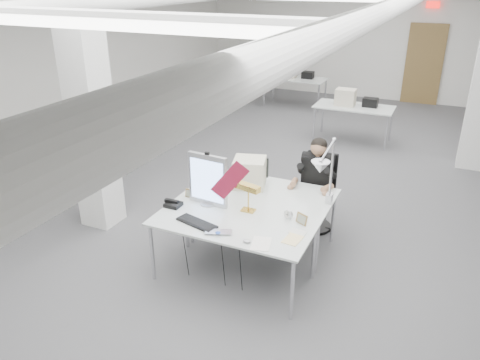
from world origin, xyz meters
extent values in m
cube|color=#4B4B4D|center=(0.00, 0.00, -0.01)|extent=(10.00, 14.00, 0.02)
cube|color=silver|center=(0.00, 7.01, 1.60)|extent=(10.00, 0.02, 3.20)
cube|color=silver|center=(-5.01, 0.00, 1.60)|extent=(0.02, 14.00, 3.20)
cube|color=white|center=(-2.30, -2.00, 1.60)|extent=(0.45, 0.45, 3.20)
cube|color=brown|center=(1.20, 6.94, 1.05)|extent=(0.95, 0.08, 2.10)
cube|color=red|center=(1.20, 6.90, 2.55)|extent=(0.32, 0.06, 0.16)
cube|color=white|center=(0.00, -4.00, 2.98)|extent=(2.80, 0.14, 0.08)
cube|color=silver|center=(0.00, -2.50, 0.74)|extent=(1.80, 0.90, 0.02)
cube|color=silver|center=(0.00, -1.60, 0.74)|extent=(1.80, 0.90, 0.02)
cube|color=silver|center=(0.20, 3.00, 0.74)|extent=(1.60, 0.80, 0.02)
cube|color=silver|center=(-1.80, 5.20, 0.74)|extent=(1.60, 0.80, 0.02)
cube|color=gray|center=(-3.50, 6.65, 0.60)|extent=(0.45, 0.55, 1.20)
cube|color=#ADADB2|center=(-0.46, -2.21, 1.07)|extent=(0.51, 0.09, 0.63)
cube|color=maroon|center=(-0.15, -2.25, 1.13)|extent=(0.42, 0.18, 0.48)
cube|color=black|center=(-0.34, -2.70, 0.77)|extent=(0.52, 0.28, 0.02)
imported|color=#B6B6BB|center=(-0.02, -2.82, 0.77)|extent=(0.33, 0.28, 0.02)
ellipsoid|color=#A3A4A8|center=(0.31, -2.83, 0.77)|extent=(0.10, 0.07, 0.04)
cube|color=black|center=(-0.81, -2.44, 0.78)|extent=(0.18, 0.16, 0.05)
cube|color=#9D7843|center=(-0.74, -2.15, 0.81)|extent=(0.13, 0.04, 0.11)
cube|color=olive|center=(0.70, -2.22, 0.81)|extent=(0.15, 0.10, 0.12)
cylinder|color=silver|center=(0.53, -2.16, 0.81)|extent=(0.11, 0.06, 0.11)
cube|color=white|center=(0.46, -2.79, 0.76)|extent=(0.25, 0.31, 0.01)
cube|color=#FFE098|center=(0.72, -2.58, 0.76)|extent=(0.19, 0.25, 0.01)
cube|color=silver|center=(0.73, -2.42, 0.76)|extent=(0.19, 0.14, 0.01)
cube|color=beige|center=(-0.21, -1.54, 0.94)|extent=(0.48, 0.47, 0.38)
camera|label=1|loc=(1.95, -6.61, 3.29)|focal=35.00mm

